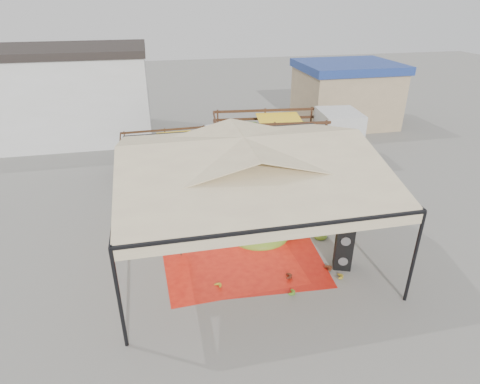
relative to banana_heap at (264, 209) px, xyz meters
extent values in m
plane|color=slate|center=(-1.09, -1.26, -0.59)|extent=(90.00, 90.00, 0.00)
cylinder|color=black|center=(-5.09, -5.26, 0.91)|extent=(0.10, 0.10, 3.00)
cylinder|color=black|center=(2.91, -5.26, 0.91)|extent=(0.10, 0.10, 3.00)
cylinder|color=black|center=(-5.09, 2.74, 0.91)|extent=(0.10, 0.10, 3.00)
cylinder|color=black|center=(2.91, 2.74, 0.91)|extent=(0.10, 0.10, 3.00)
pyramid|color=beige|center=(-1.09, -1.26, 2.91)|extent=(8.00, 8.00, 1.00)
cube|color=black|center=(-1.09, -1.26, 2.41)|extent=(8.00, 8.00, 0.08)
cube|color=beige|center=(-1.09, -1.26, 2.23)|extent=(8.00, 8.00, 0.36)
cube|color=silver|center=(-11.09, 12.74, 1.91)|extent=(14.00, 6.00, 5.00)
cube|color=black|center=(-11.09, 12.74, 4.61)|extent=(14.30, 6.30, 0.40)
cube|color=tan|center=(8.91, 11.74, 1.21)|extent=(6.00, 5.00, 3.60)
cube|color=navy|center=(8.91, 11.74, 3.26)|extent=(6.30, 5.30, 0.50)
cube|color=red|center=(-1.80, -2.01, -0.58)|extent=(4.56, 4.36, 0.01)
cube|color=red|center=(-0.51, -2.32, -0.58)|extent=(3.91, 4.08, 0.01)
ellipsoid|color=#527E1A|center=(0.00, 0.00, 0.00)|extent=(5.56, 4.59, 1.18)
ellipsoid|color=#B79224|center=(1.38, -3.90, -0.48)|extent=(0.57, 0.52, 0.21)
ellipsoid|color=gold|center=(-2.46, -3.55, -0.50)|extent=(0.50, 0.47, 0.18)
ellipsoid|color=#512112|center=(-0.22, -3.55, -0.48)|extent=(0.59, 0.54, 0.22)
ellipsoid|color=#612E16|center=(1.17, -3.47, -0.47)|extent=(0.51, 0.42, 0.23)
ellipsoid|color=#3C7B19|center=(-0.36, -4.28, -0.48)|extent=(0.60, 0.58, 0.21)
ellipsoid|color=#3D6F17|center=(-2.74, -2.26, 2.03)|extent=(0.24, 0.24, 0.20)
ellipsoid|color=#3D6F17|center=(-1.24, -2.26, 2.03)|extent=(0.24, 0.24, 0.20)
ellipsoid|color=#3D6F17|center=(0.26, -2.26, 2.03)|extent=(0.24, 0.24, 0.20)
cube|color=black|center=(1.77, -3.37, -0.20)|extent=(0.69, 0.65, 0.77)
cube|color=black|center=(1.77, -3.37, 0.57)|extent=(0.69, 0.65, 0.77)
imported|color=gray|center=(0.58, 2.35, 0.30)|extent=(0.76, 0.64, 1.77)
cube|color=#482C18|center=(-3.35, 5.86, 0.33)|extent=(4.43, 2.16, 0.10)
cube|color=silver|center=(-0.47, 5.96, 0.42)|extent=(1.64, 1.97, 2.01)
cylinder|color=black|center=(-4.89, 4.94, -0.19)|extent=(0.79, 0.29, 0.79)
cylinder|color=black|center=(-4.95, 6.68, -0.19)|extent=(0.79, 0.29, 0.79)
cylinder|color=black|center=(-2.10, 5.03, -0.19)|extent=(0.79, 0.29, 0.79)
cylinder|color=black|center=(-2.16, 6.78, -0.19)|extent=(0.79, 0.29, 0.79)
cylinder|color=black|center=(-0.62, 5.08, -0.19)|extent=(0.79, 0.29, 0.79)
cylinder|color=black|center=(-0.68, 6.83, -0.19)|extent=(0.79, 0.29, 0.79)
ellipsoid|color=#427117|center=(-3.35, 5.86, 0.77)|extent=(3.55, 1.69, 0.61)
cube|color=yellow|center=(-2.92, 5.88, 1.12)|extent=(1.81, 1.80, 0.22)
cube|color=#53331B|center=(1.97, 6.16, 0.60)|extent=(5.87, 3.13, 0.14)
cube|color=silver|center=(5.68, 5.80, 0.71)|extent=(2.26, 2.67, 2.60)
cylinder|color=black|center=(-0.16, 5.23, -0.08)|extent=(1.05, 0.44, 1.02)
cylinder|color=black|center=(0.05, 7.48, -0.08)|extent=(1.05, 0.44, 1.02)
cylinder|color=black|center=(3.44, 4.88, -0.08)|extent=(1.05, 0.44, 1.02)
cylinder|color=black|center=(3.65, 7.13, -0.08)|extent=(1.05, 0.44, 1.02)
cylinder|color=black|center=(5.35, 4.69, -0.08)|extent=(1.05, 0.44, 1.02)
cylinder|color=black|center=(5.57, 6.94, -0.08)|extent=(1.05, 0.44, 1.02)
ellipsoid|color=#59841B|center=(1.97, 6.16, 1.16)|extent=(4.70, 2.46, 0.79)
cube|color=yellow|center=(2.53, 6.10, 1.62)|extent=(2.47, 2.46, 0.28)
camera|label=1|loc=(-3.84, -13.22, 7.58)|focal=30.00mm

